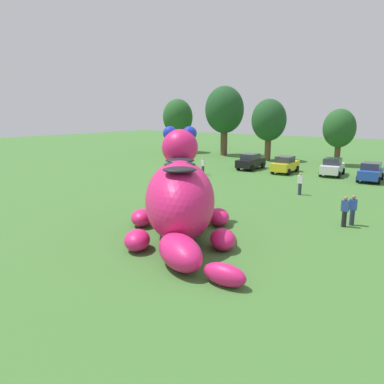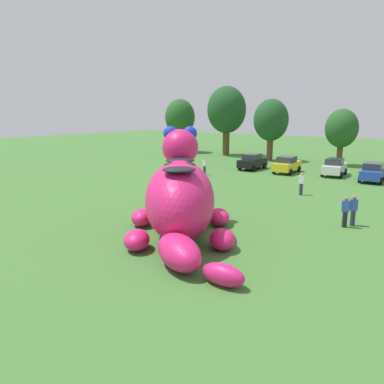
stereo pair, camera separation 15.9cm
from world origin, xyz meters
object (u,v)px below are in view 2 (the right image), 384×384
(spectator_by_cars, at_px, (301,184))
(spectator_wandering, at_px, (204,166))
(car_black, at_px, (252,162))
(car_white, at_px, (334,167))
(car_blue, at_px, (373,172))
(giant_inflatable_creature, at_px, (180,198))
(car_yellow, at_px, (287,165))
(spectator_near_inflatable, at_px, (345,212))
(spectator_mid_field, at_px, (353,211))

(spectator_by_cars, height_order, spectator_wandering, same)
(car_black, distance_m, car_white, 8.51)
(car_blue, bearing_deg, spectator_by_cars, -107.92)
(car_blue, distance_m, spectator_wandering, 15.52)
(giant_inflatable_creature, height_order, spectator_by_cars, giant_inflatable_creature)
(car_yellow, bearing_deg, spectator_wandering, -135.68)
(car_white, relative_size, spectator_wandering, 2.50)
(spectator_by_cars, bearing_deg, car_blue, 72.08)
(giant_inflatable_creature, height_order, spectator_wandering, giant_inflatable_creature)
(spectator_near_inflatable, distance_m, spectator_wandering, 18.96)
(car_blue, bearing_deg, spectator_near_inflatable, -82.93)
(car_yellow, bearing_deg, spectator_by_cars, -61.05)
(car_white, bearing_deg, spectator_by_cars, -86.08)
(spectator_wandering, bearing_deg, spectator_by_cars, -16.32)
(car_yellow, xyz_separation_m, car_blue, (8.16, 0.06, 0.00))
(car_white, bearing_deg, car_yellow, -164.75)
(car_blue, relative_size, spectator_mid_field, 2.47)
(car_black, height_order, car_yellow, same)
(car_blue, xyz_separation_m, spectator_wandering, (-14.29, -6.05, -0.01))
(car_yellow, xyz_separation_m, spectator_wandering, (-6.13, -5.99, -0.01))
(spectator_near_inflatable, xyz_separation_m, spectator_by_cars, (-4.98, 6.46, 0.00))
(spectator_by_cars, xyz_separation_m, spectator_wandering, (-11.27, 3.30, 0.00))
(car_white, relative_size, spectator_by_cars, 2.50)
(car_white, xyz_separation_m, spectator_wandering, (-10.55, -7.19, -0.01))
(car_black, relative_size, car_yellow, 0.99)
(giant_inflatable_creature, bearing_deg, spectator_by_cars, 84.81)
(car_yellow, distance_m, car_blue, 8.16)
(giant_inflatable_creature, bearing_deg, spectator_mid_field, 48.16)
(car_black, relative_size, car_white, 0.97)
(spectator_near_inflatable, xyz_separation_m, spectator_mid_field, (0.27, 0.57, 0.00))
(car_yellow, xyz_separation_m, spectator_mid_field, (10.40, -15.18, -0.01))
(car_yellow, xyz_separation_m, spectator_by_cars, (5.14, -9.29, -0.01))
(car_black, height_order, spectator_wandering, car_black)
(car_white, height_order, spectator_near_inflatable, car_white)
(car_black, distance_m, spectator_by_cars, 13.10)
(car_white, relative_size, car_blue, 1.01)
(spectator_near_inflatable, bearing_deg, car_white, 108.59)
(spectator_near_inflatable, height_order, spectator_wandering, same)
(car_white, xyz_separation_m, spectator_by_cars, (0.72, -10.50, -0.01))
(car_yellow, relative_size, spectator_near_inflatable, 2.45)
(spectator_mid_field, height_order, spectator_wandering, same)
(car_black, xyz_separation_m, spectator_by_cars, (9.15, -9.37, -0.01))
(car_black, xyz_separation_m, spectator_near_inflatable, (14.13, -15.83, -0.01))
(car_black, xyz_separation_m, car_white, (8.43, 1.13, 0.00))
(spectator_near_inflatable, height_order, spectator_by_cars, same)
(car_black, relative_size, spectator_by_cars, 2.42)
(giant_inflatable_creature, distance_m, car_white, 23.62)
(giant_inflatable_creature, relative_size, spectator_wandering, 5.49)
(spectator_near_inflatable, bearing_deg, giant_inflatable_creature, -132.96)
(spectator_mid_field, bearing_deg, car_yellow, 124.40)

